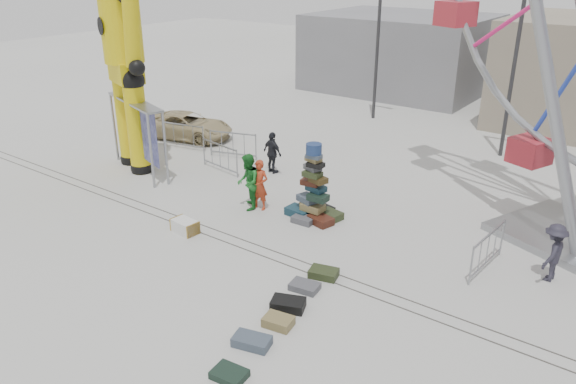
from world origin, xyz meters
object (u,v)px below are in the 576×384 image
Objects in this scene: pedestrian_black at (273,153)px; steamer_trunk at (185,226)px; pedestrian_red at (260,185)px; barricade_dummy_a at (183,136)px; pedestrian_green at (248,182)px; parked_suv at (186,126)px; barricade_dummy_b at (233,145)px; lamp_post_right at (520,45)px; barricade_dummy_c at (220,157)px; barricade_wheel_front at (487,251)px; crash_test_dummy at (124,56)px; lamp_post_left at (380,27)px; banner_scaffold at (136,119)px; pedestrian_grey at (553,253)px; suitcase_tower at (314,197)px.

steamer_trunk is at bearing 111.48° from pedestrian_black.
pedestrian_red is at bearing 132.45° from pedestrian_black.
pedestrian_green is (6.19, -3.10, 0.38)m from barricade_dummy_a.
barricade_dummy_a is at bearing 141.56° from steamer_trunk.
pedestrian_red is 0.40× the size of parked_suv.
pedestrian_black is at bearing -27.37° from barricade_dummy_b.
pedestrian_black reaches higher than barricade_dummy_b.
pedestrian_green is at bearing -116.79° from lamp_post_right.
steamer_trunk is 0.41× the size of barricade_dummy_c.
parked_suv is (-14.67, 3.48, 0.03)m from barricade_wheel_front.
barricade_dummy_c is at bearing -84.80° from barricade_dummy_b.
lamp_post_right is 14.47m from steamer_trunk.
barricade_dummy_a is 1.00× the size of barricade_dummy_c.
crash_test_dummy reaches higher than pedestrian_red.
banner_scaffold is (-3.64, -12.00, -2.41)m from lamp_post_left.
lamp_post_right reaches higher than barricade_wheel_front.
barricade_dummy_c is at bearing 49.71° from crash_test_dummy.
barricade_wheel_front is (10.62, -1.29, 0.00)m from barricade_dummy_c.
barricade_dummy_b is 1.00× the size of barricade_dummy_c.
pedestrian_grey is (12.09, -0.83, 0.23)m from barricade_dummy_c.
steamer_trunk is at bearing -55.11° from barricade_dummy_a.
barricade_dummy_c is at bearing 42.64° from pedestrian_black.
lamp_post_left is 4.00× the size of barricade_wheel_front.
steamer_trunk is 0.49× the size of pedestrian_red.
pedestrian_black is 0.38× the size of parked_suv.
barricade_dummy_c is (0.60, -1.43, 0.00)m from barricade_dummy_b.
banner_scaffold is at bearing -87.74° from barricade_dummy_a.
pedestrian_grey is 16.41m from parked_suv.
lamp_post_right is 4.00× the size of barricade_dummy_b.
pedestrian_green is (5.50, -0.19, -1.14)m from banner_scaffold.
pedestrian_green is (0.45, 2.44, 0.74)m from steamer_trunk.
pedestrian_grey is at bearing 60.70° from pedestrian_green.
pedestrian_black is at bearing 104.88° from steamer_trunk.
suitcase_tower is at bearing 71.22° from pedestrian_green.
steamer_trunk is at bearing -6.28° from crash_test_dummy.
barricade_dummy_b is 2.39m from pedestrian_black.
suitcase_tower is 7.73m from banner_scaffold.
barricade_dummy_a is 1.00× the size of barricade_dummy_b.
lamp_post_left is at bearing -128.80° from pedestrian_grey.
pedestrian_green is 9.08m from pedestrian_grey.
steamer_trunk is at bearing -78.73° from barricade_dummy_b.
lamp_post_right reaches higher than pedestrian_red.
banner_scaffold is 1.91× the size of barricade_dummy_b.
pedestrian_grey reaches higher than steamer_trunk.
barricade_dummy_b is 1.25× the size of pedestrian_black.
barricade_dummy_a is at bearing 113.98° from crash_test_dummy.
barricade_dummy_b is (-5.79, 2.76, -0.14)m from suitcase_tower.
suitcase_tower is 8.63m from barricade_dummy_a.
lamp_post_right is 14.87m from crash_test_dummy.
suitcase_tower is 4.17m from pedestrian_black.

